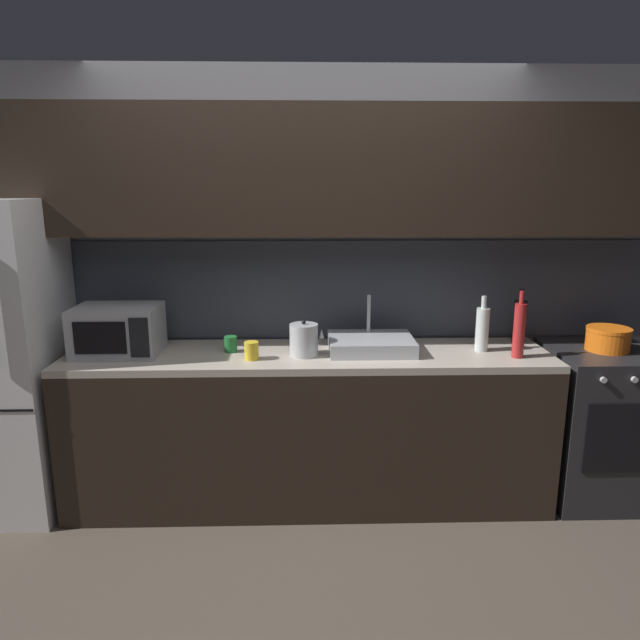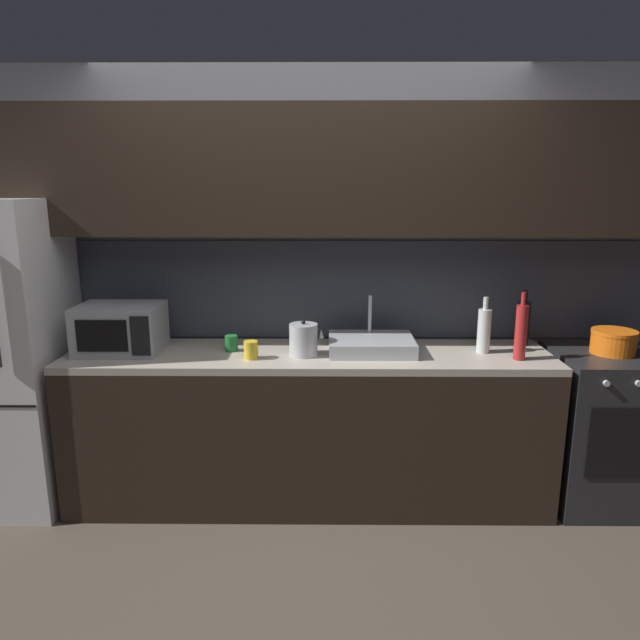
{
  "view_description": "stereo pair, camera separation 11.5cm",
  "coord_description": "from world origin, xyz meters",
  "px_view_note": "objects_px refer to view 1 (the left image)",
  "views": [
    {
      "loc": [
        -0.02,
        -2.22,
        1.82
      ],
      "look_at": [
        0.06,
        0.9,
        1.09
      ],
      "focal_mm": 32.18,
      "sensor_mm": 36.0,
      "label": 1
    },
    {
      "loc": [
        0.09,
        -2.22,
        1.82
      ],
      "look_at": [
        0.06,
        0.9,
        1.09
      ],
      "focal_mm": 32.18,
      "sensor_mm": 36.0,
      "label": 2
    }
  ],
  "objects_px": {
    "wine_bottle_dark": "(520,321)",
    "wine_bottle_clear": "(482,329)",
    "mug_green": "(231,344)",
    "mug_yellow": "(251,351)",
    "cooking_pot": "(608,339)",
    "wine_bottle_red": "(519,330)",
    "oven_range": "(597,423)",
    "kettle": "(304,340)",
    "microwave": "(118,330)"
  },
  "relations": [
    {
      "from": "wine_bottle_clear",
      "to": "wine_bottle_dark",
      "type": "bearing_deg",
      "value": 30.27
    },
    {
      "from": "mug_yellow",
      "to": "kettle",
      "type": "bearing_deg",
      "value": 13.28
    },
    {
      "from": "wine_bottle_clear",
      "to": "mug_yellow",
      "type": "height_order",
      "value": "wine_bottle_clear"
    },
    {
      "from": "oven_range",
      "to": "wine_bottle_red",
      "type": "distance_m",
      "value": 0.83
    },
    {
      "from": "wine_bottle_red",
      "to": "mug_yellow",
      "type": "distance_m",
      "value": 1.46
    },
    {
      "from": "wine_bottle_red",
      "to": "mug_green",
      "type": "height_order",
      "value": "wine_bottle_red"
    },
    {
      "from": "microwave",
      "to": "mug_green",
      "type": "xyz_separation_m",
      "value": [
        0.62,
        0.01,
        -0.09
      ]
    },
    {
      "from": "kettle",
      "to": "wine_bottle_red",
      "type": "relative_size",
      "value": 0.55
    },
    {
      "from": "oven_range",
      "to": "mug_green",
      "type": "xyz_separation_m",
      "value": [
        -2.15,
        0.03,
        0.49
      ]
    },
    {
      "from": "wine_bottle_red",
      "to": "mug_green",
      "type": "relative_size",
      "value": 4.1
    },
    {
      "from": "oven_range",
      "to": "wine_bottle_red",
      "type": "relative_size",
      "value": 2.43
    },
    {
      "from": "microwave",
      "to": "wine_bottle_clear",
      "type": "bearing_deg",
      "value": -0.11
    },
    {
      "from": "microwave",
      "to": "kettle",
      "type": "relative_size",
      "value": 2.27
    },
    {
      "from": "oven_range",
      "to": "cooking_pot",
      "type": "bearing_deg",
      "value": 10.97
    },
    {
      "from": "cooking_pot",
      "to": "wine_bottle_red",
      "type": "bearing_deg",
      "value": -167.88
    },
    {
      "from": "oven_range",
      "to": "wine_bottle_clear",
      "type": "height_order",
      "value": "wine_bottle_clear"
    },
    {
      "from": "wine_bottle_clear",
      "to": "oven_range",
      "type": "bearing_deg",
      "value": -1.27
    },
    {
      "from": "oven_range",
      "to": "cooking_pot",
      "type": "height_order",
      "value": "cooking_pot"
    },
    {
      "from": "wine_bottle_clear",
      "to": "wine_bottle_red",
      "type": "xyz_separation_m",
      "value": [
        0.16,
        -0.14,
        0.03
      ]
    },
    {
      "from": "wine_bottle_clear",
      "to": "cooking_pot",
      "type": "xyz_separation_m",
      "value": [
        0.73,
        -0.01,
        -0.06
      ]
    },
    {
      "from": "cooking_pot",
      "to": "wine_bottle_clear",
      "type": "bearing_deg",
      "value": 178.86
    },
    {
      "from": "microwave",
      "to": "wine_bottle_dark",
      "type": "relative_size",
      "value": 1.4
    },
    {
      "from": "kettle",
      "to": "wine_bottle_clear",
      "type": "bearing_deg",
      "value": 3.84
    },
    {
      "from": "wine_bottle_clear",
      "to": "wine_bottle_red",
      "type": "bearing_deg",
      "value": -40.39
    },
    {
      "from": "wine_bottle_dark",
      "to": "wine_bottle_clear",
      "type": "xyz_separation_m",
      "value": [
        -0.27,
        -0.16,
        -0.01
      ]
    },
    {
      "from": "wine_bottle_clear",
      "to": "mug_yellow",
      "type": "xyz_separation_m",
      "value": [
        -1.3,
        -0.14,
        -0.08
      ]
    },
    {
      "from": "mug_yellow",
      "to": "cooking_pot",
      "type": "distance_m",
      "value": 2.03
    },
    {
      "from": "wine_bottle_dark",
      "to": "mug_yellow",
      "type": "bearing_deg",
      "value": -169.38
    },
    {
      "from": "cooking_pot",
      "to": "kettle",
      "type": "bearing_deg",
      "value": -178.24
    },
    {
      "from": "oven_range",
      "to": "mug_yellow",
      "type": "bearing_deg",
      "value": -176.61
    },
    {
      "from": "cooking_pot",
      "to": "mug_yellow",
      "type": "bearing_deg",
      "value": -176.59
    },
    {
      "from": "kettle",
      "to": "wine_bottle_clear",
      "type": "relative_size",
      "value": 0.64
    },
    {
      "from": "wine_bottle_clear",
      "to": "kettle",
      "type": "bearing_deg",
      "value": -176.16
    },
    {
      "from": "kettle",
      "to": "mug_yellow",
      "type": "xyz_separation_m",
      "value": [
        -0.29,
        -0.07,
        -0.04
      ]
    },
    {
      "from": "kettle",
      "to": "wine_bottle_red",
      "type": "xyz_separation_m",
      "value": [
        1.17,
        -0.07,
        0.07
      ]
    },
    {
      "from": "oven_range",
      "to": "wine_bottle_red",
      "type": "xyz_separation_m",
      "value": [
        -0.56,
        -0.12,
        0.61
      ]
    },
    {
      "from": "wine_bottle_dark",
      "to": "cooking_pot",
      "type": "relative_size",
      "value": 1.36
    },
    {
      "from": "wine_bottle_clear",
      "to": "cooking_pot",
      "type": "height_order",
      "value": "wine_bottle_clear"
    },
    {
      "from": "oven_range",
      "to": "wine_bottle_dark",
      "type": "xyz_separation_m",
      "value": [
        -0.45,
        0.18,
        0.59
      ]
    },
    {
      "from": "oven_range",
      "to": "microwave",
      "type": "relative_size",
      "value": 1.96
    },
    {
      "from": "mug_green",
      "to": "microwave",
      "type": "bearing_deg",
      "value": -178.81
    },
    {
      "from": "wine_bottle_dark",
      "to": "wine_bottle_clear",
      "type": "bearing_deg",
      "value": -149.73
    },
    {
      "from": "wine_bottle_dark",
      "to": "wine_bottle_red",
      "type": "bearing_deg",
      "value": -110.98
    },
    {
      "from": "kettle",
      "to": "mug_yellow",
      "type": "bearing_deg",
      "value": -166.72
    },
    {
      "from": "mug_yellow",
      "to": "microwave",
      "type": "bearing_deg",
      "value": 169.56
    },
    {
      "from": "oven_range",
      "to": "microwave",
      "type": "distance_m",
      "value": 2.83
    },
    {
      "from": "wine_bottle_clear",
      "to": "wine_bottle_red",
      "type": "relative_size",
      "value": 0.86
    },
    {
      "from": "mug_green",
      "to": "wine_bottle_dark",
      "type": "bearing_deg",
      "value": 4.79
    },
    {
      "from": "wine_bottle_red",
      "to": "mug_green",
      "type": "xyz_separation_m",
      "value": [
        -1.59,
        0.15,
        -0.11
      ]
    },
    {
      "from": "wine_bottle_clear",
      "to": "mug_green",
      "type": "xyz_separation_m",
      "value": [
        -1.43,
        0.02,
        -0.09
      ]
    }
  ]
}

